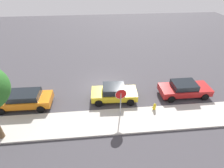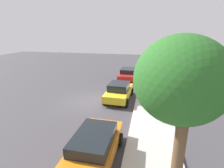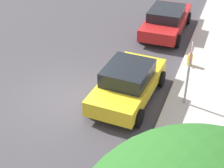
% 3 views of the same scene
% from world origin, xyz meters
% --- Properties ---
extents(ground_plane, '(60.00, 60.00, 0.00)m').
position_xyz_m(ground_plane, '(0.00, 0.00, 0.00)').
color(ground_plane, '#423F44').
extents(sidewalk_curb, '(32.00, 2.59, 0.14)m').
position_xyz_m(sidewalk_curb, '(0.00, 4.79, 0.07)').
color(sidewalk_curb, beige).
rests_on(sidewalk_curb, ground_plane).
extents(stop_sign, '(0.85, 0.12, 2.56)m').
position_xyz_m(stop_sign, '(-1.10, 4.15, 1.78)').
color(stop_sign, gray).
rests_on(stop_sign, ground_plane).
extents(parked_car_yellow, '(4.00, 2.14, 1.43)m').
position_xyz_m(parked_car_yellow, '(-0.82, 2.07, 0.72)').
color(parked_car_yellow, yellow).
rests_on(parked_car_yellow, ground_plane).
extents(parked_car_red, '(4.49, 2.03, 1.35)m').
position_xyz_m(parked_car_red, '(-7.21, 2.05, 0.70)').
color(parked_car_red, red).
rests_on(parked_car_red, ground_plane).
extents(fire_hydrant, '(0.30, 0.22, 0.72)m').
position_xyz_m(fire_hydrant, '(-3.95, 3.84, 0.36)').
color(fire_hydrant, gold).
rests_on(fire_hydrant, ground_plane).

